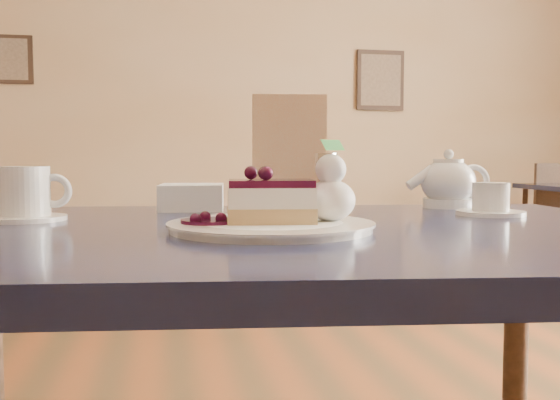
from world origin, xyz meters
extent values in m
cube|color=tan|center=(0.00, 5.00, 1.50)|extent=(8.00, 0.02, 3.00)
cube|color=black|center=(-1.50, 4.97, 1.70)|extent=(0.50, 0.03, 0.40)
cube|color=black|center=(1.80, 4.97, 1.60)|extent=(0.45, 0.03, 0.55)
cube|color=#161B3F|center=(-0.04, 0.35, 0.77)|extent=(1.35, 0.98, 0.04)
cylinder|color=black|center=(0.56, 0.64, 0.37)|extent=(0.05, 0.05, 0.74)
cylinder|color=white|center=(-0.05, 0.30, 0.79)|extent=(0.29, 0.29, 0.01)
cube|color=tan|center=(-0.05, 0.30, 0.81)|extent=(0.14, 0.10, 0.02)
cube|color=white|center=(-0.05, 0.30, 0.84)|extent=(0.13, 0.10, 0.03)
cube|color=black|center=(-0.05, 0.30, 0.86)|extent=(0.13, 0.10, 0.01)
ellipsoid|color=white|center=(0.04, 0.30, 0.83)|extent=(0.07, 0.07, 0.06)
cylinder|color=black|center=(-0.14, 0.31, 0.80)|extent=(0.08, 0.08, 0.01)
cylinder|color=white|center=(-0.43, 0.52, 0.79)|extent=(0.14, 0.14, 0.01)
cylinder|color=white|center=(-0.43, 0.52, 0.84)|extent=(0.08, 0.08, 0.08)
torus|color=white|center=(-0.39, 0.52, 0.84)|extent=(0.06, 0.01, 0.06)
cylinder|color=white|center=(0.39, 0.47, 0.79)|extent=(0.13, 0.13, 0.01)
cylinder|color=white|center=(0.39, 0.47, 0.82)|extent=(0.07, 0.07, 0.05)
ellipsoid|color=white|center=(0.39, 0.64, 0.84)|extent=(0.12, 0.12, 0.10)
cylinder|color=white|center=(0.39, 0.64, 0.89)|extent=(0.06, 0.06, 0.01)
cylinder|color=white|center=(0.31, 0.64, 0.84)|extent=(0.06, 0.02, 0.05)
cube|color=beige|center=(0.05, 0.63, 0.90)|extent=(0.15, 0.05, 0.23)
cylinder|color=white|center=(0.11, 0.63, 0.83)|extent=(0.06, 0.06, 0.09)
cylinder|color=silver|center=(0.11, 0.63, 0.89)|extent=(0.06, 0.06, 0.03)
cube|color=white|center=(-0.15, 0.68, 0.81)|extent=(0.14, 0.14, 0.05)
cylinder|color=black|center=(2.65, 3.92, 0.32)|extent=(0.04, 0.04, 0.64)
camera|label=1|loc=(-0.21, -0.59, 0.89)|focal=40.00mm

